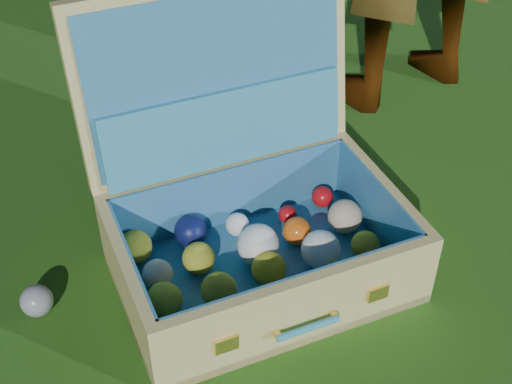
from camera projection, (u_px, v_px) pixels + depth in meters
The scene contains 3 objects.
ground at pixel (338, 258), 1.68m from camera, with size 60.00×60.00×0.00m, color #215114.
stray_ball at pixel (37, 301), 1.53m from camera, with size 0.07×0.07×0.07m, color #466CB7.
suitcase at pixel (246, 200), 1.58m from camera, with size 0.74×0.67×0.60m.
Camera 1 is at (-0.38, -1.15, 1.19)m, focal length 50.00 mm.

